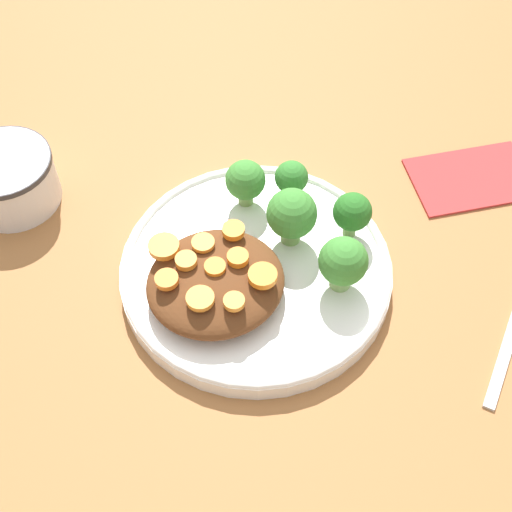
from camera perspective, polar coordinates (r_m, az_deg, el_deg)
ground_plane at (r=0.67m, az=0.00°, el=-1.67°), size 4.00×4.00×0.00m
plate at (r=0.66m, az=0.00°, el=-1.08°), size 0.25×0.25×0.02m
dip_bowl at (r=0.74m, az=-19.22°, el=5.96°), size 0.09×0.09×0.06m
stew_mound at (r=0.62m, az=-3.25°, el=-2.13°), size 0.12×0.11×0.03m
broccoli_floret_0 at (r=0.64m, az=2.87°, el=3.31°), size 0.05×0.05×0.06m
broccoli_floret_1 at (r=0.68m, az=-0.85°, el=6.02°), size 0.04×0.04×0.05m
broccoli_floret_2 at (r=0.62m, az=6.98°, el=-0.53°), size 0.04×0.04×0.06m
broccoli_floret_3 at (r=0.66m, az=7.79°, el=3.34°), size 0.04×0.04×0.05m
broccoli_floret_4 at (r=0.68m, az=2.85°, el=6.12°), size 0.03×0.03×0.05m
carrot_slice_0 at (r=0.63m, az=-4.26°, el=1.05°), size 0.02×0.02×0.00m
carrot_slice_1 at (r=0.59m, az=-4.49°, el=-3.41°), size 0.02×0.02×0.01m
carrot_slice_2 at (r=0.63m, az=-1.82°, el=2.08°), size 0.02×0.02×0.01m
carrot_slice_3 at (r=0.61m, az=-3.30°, el=-0.86°), size 0.02×0.02×0.00m
carrot_slice_4 at (r=0.60m, az=0.53°, el=-1.59°), size 0.03×0.03×0.01m
carrot_slice_5 at (r=0.61m, az=-7.16°, el=-1.87°), size 0.02×0.02×0.01m
carrot_slice_6 at (r=0.59m, az=-1.77°, el=-3.66°), size 0.02×0.02×0.01m
carrot_slice_7 at (r=0.63m, az=-7.38°, el=0.76°), size 0.03×0.03×0.01m
carrot_slice_8 at (r=0.61m, az=-5.62°, el=-0.36°), size 0.02×0.02×0.01m
carrot_slice_9 at (r=0.61m, az=-1.46°, el=-0.13°), size 0.02×0.02×0.01m
napkin at (r=0.77m, az=16.89°, el=6.04°), size 0.14×0.10×0.01m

